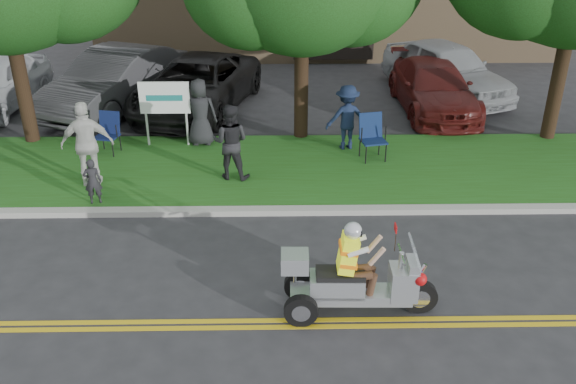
{
  "coord_description": "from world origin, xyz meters",
  "views": [
    {
      "loc": [
        -0.1,
        -7.93,
        5.95
      ],
      "look_at": [
        0.07,
        2.0,
        1.01
      ],
      "focal_mm": 38.0,
      "sensor_mm": 36.0,
      "label": 1
    }
  ],
  "objects_px": {
    "spectator_adult_right": "(87,144)",
    "trike_scooter": "(352,282)",
    "lawn_chair_b": "(372,133)",
    "lawn_chair_a": "(108,130)",
    "parked_car_left": "(116,80)",
    "parked_car_right": "(433,88)",
    "parked_car_mid": "(197,85)",
    "parked_car_far_right": "(446,69)",
    "spectator_adult_mid": "(230,142)"
  },
  "relations": [
    {
      "from": "lawn_chair_a",
      "to": "parked_car_right",
      "type": "relative_size",
      "value": 0.21
    },
    {
      "from": "lawn_chair_b",
      "to": "parked_car_mid",
      "type": "xyz_separation_m",
      "value": [
        -4.65,
        3.88,
        0.07
      ]
    },
    {
      "from": "trike_scooter",
      "to": "spectator_adult_right",
      "type": "distance_m",
      "value": 6.92
    },
    {
      "from": "trike_scooter",
      "to": "parked_car_left",
      "type": "distance_m",
      "value": 11.58
    },
    {
      "from": "spectator_adult_mid",
      "to": "spectator_adult_right",
      "type": "height_order",
      "value": "spectator_adult_right"
    },
    {
      "from": "spectator_adult_right",
      "to": "parked_car_far_right",
      "type": "xyz_separation_m",
      "value": [
        9.42,
        6.57,
        -0.18
      ]
    },
    {
      "from": "trike_scooter",
      "to": "spectator_adult_mid",
      "type": "xyz_separation_m",
      "value": [
        -2.18,
        4.82,
        0.4
      ]
    },
    {
      "from": "spectator_adult_right",
      "to": "trike_scooter",
      "type": "bearing_deg",
      "value": 129.5
    },
    {
      "from": "lawn_chair_a",
      "to": "spectator_adult_right",
      "type": "relative_size",
      "value": 0.53
    },
    {
      "from": "spectator_adult_right",
      "to": "spectator_adult_mid",
      "type": "bearing_deg",
      "value": 175.97
    },
    {
      "from": "parked_car_right",
      "to": "parked_car_far_right",
      "type": "xyz_separation_m",
      "value": [
        0.71,
        1.4,
        0.17
      ]
    },
    {
      "from": "trike_scooter",
      "to": "parked_car_left",
      "type": "relative_size",
      "value": 0.45
    },
    {
      "from": "spectator_adult_mid",
      "to": "parked_car_mid",
      "type": "bearing_deg",
      "value": -63.73
    },
    {
      "from": "lawn_chair_a",
      "to": "parked_car_far_right",
      "type": "distance_m",
      "value": 10.58
    },
    {
      "from": "spectator_adult_mid",
      "to": "parked_car_left",
      "type": "xyz_separation_m",
      "value": [
        -3.73,
        5.14,
        -0.07
      ]
    },
    {
      "from": "trike_scooter",
      "to": "lawn_chair_b",
      "type": "distance_m",
      "value": 6.02
    },
    {
      "from": "parked_car_left",
      "to": "parked_car_far_right",
      "type": "bearing_deg",
      "value": 28.67
    },
    {
      "from": "spectator_adult_mid",
      "to": "parked_car_left",
      "type": "bearing_deg",
      "value": -42.92
    },
    {
      "from": "spectator_adult_mid",
      "to": "spectator_adult_right",
      "type": "relative_size",
      "value": 0.91
    },
    {
      "from": "trike_scooter",
      "to": "spectator_adult_mid",
      "type": "bearing_deg",
      "value": 115.44
    },
    {
      "from": "spectator_adult_mid",
      "to": "parked_car_left",
      "type": "height_order",
      "value": "spectator_adult_mid"
    },
    {
      "from": "parked_car_mid",
      "to": "parked_car_far_right",
      "type": "height_order",
      "value": "parked_car_far_right"
    },
    {
      "from": "parked_car_left",
      "to": "parked_car_right",
      "type": "bearing_deg",
      "value": 20.61
    },
    {
      "from": "parked_car_left",
      "to": "parked_car_mid",
      "type": "distance_m",
      "value": 2.39
    },
    {
      "from": "lawn_chair_a",
      "to": "parked_car_right",
      "type": "xyz_separation_m",
      "value": [
        8.77,
        3.29,
        0.04
      ]
    },
    {
      "from": "spectator_adult_right",
      "to": "parked_car_left",
      "type": "xyz_separation_m",
      "value": [
        -0.68,
        5.44,
        -0.16
      ]
    },
    {
      "from": "lawn_chair_a",
      "to": "spectator_adult_right",
      "type": "distance_m",
      "value": 1.91
    },
    {
      "from": "lawn_chair_b",
      "to": "parked_car_left",
      "type": "distance_m",
      "value": 8.11
    },
    {
      "from": "parked_car_mid",
      "to": "parked_car_far_right",
      "type": "xyz_separation_m",
      "value": [
        7.71,
        1.29,
        0.09
      ]
    },
    {
      "from": "spectator_adult_right",
      "to": "parked_car_right",
      "type": "xyz_separation_m",
      "value": [
        8.7,
        5.16,
        -0.34
      ]
    },
    {
      "from": "spectator_adult_right",
      "to": "parked_car_mid",
      "type": "distance_m",
      "value": 5.55
    },
    {
      "from": "parked_car_right",
      "to": "lawn_chair_b",
      "type": "bearing_deg",
      "value": -123.44
    },
    {
      "from": "spectator_adult_right",
      "to": "lawn_chair_a",
      "type": "bearing_deg",
      "value": -97.65
    },
    {
      "from": "lawn_chair_b",
      "to": "parked_car_mid",
      "type": "relative_size",
      "value": 0.19
    },
    {
      "from": "spectator_adult_mid",
      "to": "spectator_adult_right",
      "type": "bearing_deg",
      "value": 16.8
    },
    {
      "from": "spectator_adult_mid",
      "to": "trike_scooter",
      "type": "bearing_deg",
      "value": 125.46
    },
    {
      "from": "spectator_adult_mid",
      "to": "parked_car_right",
      "type": "relative_size",
      "value": 0.35
    },
    {
      "from": "lawn_chair_a",
      "to": "parked_car_far_right",
      "type": "height_order",
      "value": "parked_car_far_right"
    },
    {
      "from": "spectator_adult_right",
      "to": "parked_car_left",
      "type": "bearing_deg",
      "value": -92.59
    },
    {
      "from": "spectator_adult_right",
      "to": "parked_car_far_right",
      "type": "height_order",
      "value": "spectator_adult_right"
    },
    {
      "from": "parked_car_mid",
      "to": "trike_scooter",
      "type": "bearing_deg",
      "value": -55.62
    },
    {
      "from": "trike_scooter",
      "to": "parked_car_right",
      "type": "relative_size",
      "value": 0.5
    },
    {
      "from": "parked_car_right",
      "to": "parked_car_far_right",
      "type": "relative_size",
      "value": 0.95
    },
    {
      "from": "trike_scooter",
      "to": "lawn_chair_a",
      "type": "distance_m",
      "value": 8.3
    },
    {
      "from": "parked_car_left",
      "to": "parked_car_right",
      "type": "relative_size",
      "value": 1.11
    },
    {
      "from": "trike_scooter",
      "to": "parked_car_far_right",
      "type": "distance_m",
      "value": 11.85
    },
    {
      "from": "trike_scooter",
      "to": "parked_car_far_right",
      "type": "height_order",
      "value": "parked_car_far_right"
    },
    {
      "from": "spectator_adult_mid",
      "to": "parked_car_left",
      "type": "relative_size",
      "value": 0.32
    },
    {
      "from": "trike_scooter",
      "to": "spectator_adult_mid",
      "type": "height_order",
      "value": "spectator_adult_mid"
    },
    {
      "from": "lawn_chair_b",
      "to": "parked_car_far_right",
      "type": "relative_size",
      "value": 0.21
    }
  ]
}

